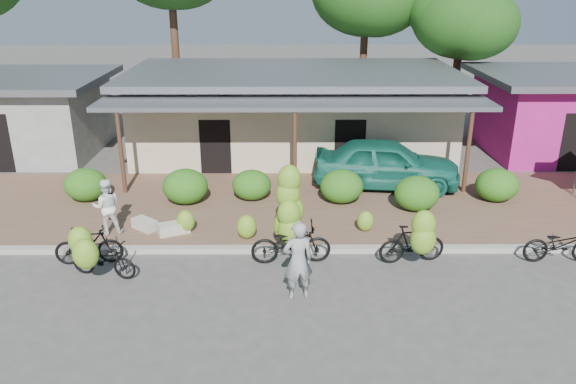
# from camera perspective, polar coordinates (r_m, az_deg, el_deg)

# --- Properties ---
(ground) EXTENTS (100.00, 100.00, 0.00)m
(ground) POSITION_cam_1_polar(r_m,az_deg,el_deg) (13.14, 1.12, -10.09)
(ground) COLOR #4D4A47
(ground) RESTS_ON ground
(sidewalk) EXTENTS (60.00, 6.00, 0.12)m
(sidewalk) POSITION_cam_1_polar(r_m,az_deg,el_deg) (17.58, 0.73, -1.46)
(sidewalk) COLOR brown
(sidewalk) RESTS_ON ground
(curb) EXTENTS (60.00, 0.25, 0.15)m
(curb) POSITION_cam_1_polar(r_m,az_deg,el_deg) (14.85, 0.94, -5.85)
(curb) COLOR #A8A399
(curb) RESTS_ON ground
(shop_main) EXTENTS (13.00, 8.50, 3.35)m
(shop_main) POSITION_cam_1_polar(r_m,az_deg,el_deg) (22.74, 0.49, 8.18)
(shop_main) COLOR beige
(shop_main) RESTS_ON ground
(shop_pink) EXTENTS (6.00, 6.00, 3.25)m
(shop_pink) POSITION_cam_1_polar(r_m,az_deg,el_deg) (25.24, 25.28, 7.35)
(shop_pink) COLOR #C21D79
(shop_pink) RESTS_ON ground
(shop_grey) EXTENTS (7.00, 6.00, 3.15)m
(shop_grey) POSITION_cam_1_polar(r_m,az_deg,el_deg) (25.20, -25.61, 7.15)
(shop_grey) COLOR #A1A29D
(shop_grey) RESTS_ON ground
(tree_near_right) EXTENTS (4.57, 4.40, 6.87)m
(tree_near_right) POSITION_cam_1_polar(r_m,az_deg,el_deg) (27.00, 16.83, 16.77)
(tree_near_right) COLOR #503520
(tree_near_right) RESTS_ON ground
(hedge_0) EXTENTS (1.34, 1.21, 1.05)m
(hedge_0) POSITION_cam_1_polar(r_m,az_deg,el_deg) (18.85, -19.88, 0.72)
(hedge_0) COLOR #1A5C15
(hedge_0) RESTS_ON sidewalk
(hedge_1) EXTENTS (1.41, 1.27, 1.10)m
(hedge_1) POSITION_cam_1_polar(r_m,az_deg,el_deg) (17.79, -10.38, 0.57)
(hedge_1) COLOR #1A5C15
(hedge_1) RESTS_ON sidewalk
(hedge_2) EXTENTS (1.24, 1.11, 0.96)m
(hedge_2) POSITION_cam_1_polar(r_m,az_deg,el_deg) (17.86, -3.71, 0.73)
(hedge_2) COLOR #1A5C15
(hedge_2) RESTS_ON sidewalk
(hedge_3) EXTENTS (1.36, 1.22, 1.06)m
(hedge_3) POSITION_cam_1_polar(r_m,az_deg,el_deg) (17.65, 5.47, 0.58)
(hedge_3) COLOR #1A5C15
(hedge_3) RESTS_ON sidewalk
(hedge_4) EXTENTS (1.36, 1.23, 1.06)m
(hedge_4) POSITION_cam_1_polar(r_m,az_deg,el_deg) (17.43, 12.95, -0.14)
(hedge_4) COLOR #1A5C15
(hedge_4) RESTS_ON sidewalk
(hedge_5) EXTENTS (1.34, 1.21, 1.05)m
(hedge_5) POSITION_cam_1_polar(r_m,az_deg,el_deg) (18.89, 20.47, 0.68)
(hedge_5) COLOR #1A5C15
(hedge_5) RESTS_ON sidewalk
(bike_far_left) EXTENTS (1.76, 1.37, 1.30)m
(bike_far_left) POSITION_cam_1_polar(r_m,az_deg,el_deg) (14.12, -18.56, -6.43)
(bike_far_left) COLOR black
(bike_far_left) RESTS_ON ground
(bike_left) EXTENTS (1.72, 1.22, 1.32)m
(bike_left) POSITION_cam_1_polar(r_m,az_deg,el_deg) (14.80, -19.73, -5.05)
(bike_left) COLOR black
(bike_left) RESTS_ON ground
(bike_center) EXTENTS (2.06, 1.27, 2.43)m
(bike_center) POSITION_cam_1_polar(r_m,az_deg,el_deg) (14.20, 0.20, -3.50)
(bike_center) COLOR black
(bike_center) RESTS_ON ground
(bike_right) EXTENTS (1.76, 1.26, 1.67)m
(bike_right) POSITION_cam_1_polar(r_m,az_deg,el_deg) (14.24, 12.85, -4.77)
(bike_right) COLOR black
(bike_right) RESTS_ON ground
(bike_far_right) EXTENTS (1.89, 0.67, 0.99)m
(bike_far_right) POSITION_cam_1_polar(r_m,az_deg,el_deg) (15.76, 25.97, -4.79)
(bike_far_right) COLOR black
(bike_far_right) RESTS_ON ground
(loose_banana_a) EXTENTS (0.51, 0.44, 0.64)m
(loose_banana_a) POSITION_cam_1_polar(r_m,az_deg,el_deg) (15.86, -10.35, -2.93)
(loose_banana_a) COLOR #7BA529
(loose_banana_a) RESTS_ON sidewalk
(loose_banana_b) EXTENTS (0.54, 0.46, 0.68)m
(loose_banana_b) POSITION_cam_1_polar(r_m,az_deg,el_deg) (15.26, -4.23, -3.53)
(loose_banana_b) COLOR #7BA529
(loose_banana_b) RESTS_ON sidewalk
(loose_banana_c) EXTENTS (0.47, 0.40, 0.59)m
(loose_banana_c) POSITION_cam_1_polar(r_m,az_deg,el_deg) (15.82, 7.88, -2.94)
(loose_banana_c) COLOR #7BA529
(loose_banana_c) RESTS_ON sidewalk
(sack_near) EXTENTS (0.94, 0.71, 0.30)m
(sack_near) POSITION_cam_1_polar(r_m,az_deg,el_deg) (15.91, -11.54, -3.62)
(sack_near) COLOR beige
(sack_near) RESTS_ON sidewalk
(sack_far) EXTENTS (0.82, 0.77, 0.28)m
(sack_far) POSITION_cam_1_polar(r_m,az_deg,el_deg) (16.36, -14.35, -3.18)
(sack_far) COLOR beige
(sack_far) RESTS_ON sidewalk
(vendor) EXTENTS (0.77, 0.61, 1.88)m
(vendor) POSITION_cam_1_polar(r_m,az_deg,el_deg) (12.46, 1.02, -6.99)
(vendor) COLOR gray
(vendor) RESTS_ON ground
(bystander) EXTENTS (0.88, 0.75, 1.58)m
(bystander) POSITION_cam_1_polar(r_m,az_deg,el_deg) (16.14, -17.92, -1.41)
(bystander) COLOR white
(bystander) RESTS_ON sidewalk
(teal_van) EXTENTS (5.01, 2.44, 1.65)m
(teal_van) POSITION_cam_1_polar(r_m,az_deg,el_deg) (19.09, 9.98, 2.89)
(teal_van) COLOR #176755
(teal_van) RESTS_ON sidewalk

